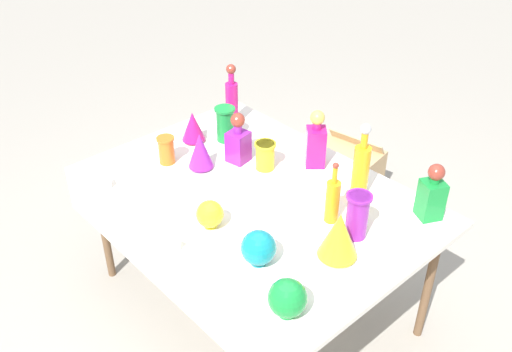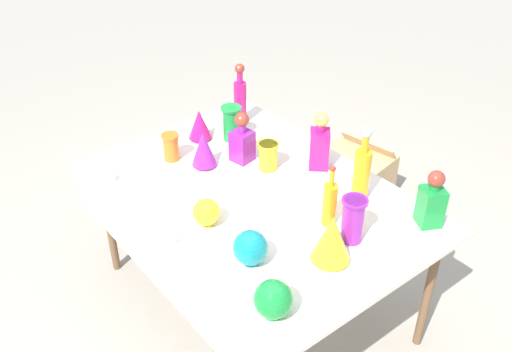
% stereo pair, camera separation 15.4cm
% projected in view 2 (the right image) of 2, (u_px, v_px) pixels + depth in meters
% --- Properties ---
extents(ground_plane, '(40.00, 40.00, 0.00)m').
position_uv_depth(ground_plane, '(256.00, 302.00, 3.23)').
color(ground_plane, '#A0998C').
extents(display_table, '(1.69, 1.19, 0.76)m').
position_uv_depth(display_table, '(251.00, 204.00, 2.82)').
color(display_table, white).
rests_on(display_table, ground).
extents(tall_bottle_0, '(0.07, 0.07, 0.37)m').
position_uv_depth(tall_bottle_0, '(240.00, 98.00, 3.33)').
color(tall_bottle_0, '#C61972').
rests_on(tall_bottle_0, display_table).
extents(tall_bottle_1, '(0.06, 0.06, 0.31)m').
position_uv_depth(tall_bottle_1, '(330.00, 203.00, 2.55)').
color(tall_bottle_1, orange).
rests_on(tall_bottle_1, display_table).
extents(tall_bottle_2, '(0.08, 0.08, 0.39)m').
position_uv_depth(tall_bottle_2, '(362.00, 171.00, 2.69)').
color(tall_bottle_2, orange).
rests_on(tall_bottle_2, display_table).
extents(square_decanter_0, '(0.14, 0.14, 0.32)m').
position_uv_depth(square_decanter_0, '(320.00, 144.00, 2.93)').
color(square_decanter_0, '#C61972').
rests_on(square_decanter_0, display_table).
extents(square_decanter_1, '(0.12, 0.12, 0.28)m').
position_uv_depth(square_decanter_1, '(242.00, 140.00, 3.00)').
color(square_decanter_1, purple).
rests_on(square_decanter_1, display_table).
extents(square_decanter_2, '(0.13, 0.13, 0.28)m').
position_uv_depth(square_decanter_2, '(432.00, 201.00, 2.54)').
color(square_decanter_2, '#198C38').
rests_on(square_decanter_2, display_table).
extents(slender_vase_0, '(0.09, 0.09, 0.15)m').
position_uv_depth(slender_vase_0, '(171.00, 146.00, 3.02)').
color(slender_vase_0, orange).
rests_on(slender_vase_0, display_table).
extents(slender_vase_1, '(0.11, 0.11, 0.15)m').
position_uv_depth(slender_vase_1, '(268.00, 155.00, 2.95)').
color(slender_vase_1, yellow).
rests_on(slender_vase_1, display_table).
extents(slender_vase_2, '(0.12, 0.12, 0.20)m').
position_uv_depth(slender_vase_2, '(232.00, 122.00, 3.19)').
color(slender_vase_2, '#198C38').
rests_on(slender_vase_2, display_table).
extents(slender_vase_3, '(0.11, 0.11, 0.22)m').
position_uv_depth(slender_vase_3, '(353.00, 219.00, 2.45)').
color(slender_vase_3, purple).
rests_on(slender_vase_3, display_table).
extents(fluted_vase_0, '(0.13, 0.13, 0.20)m').
position_uv_depth(fluted_vase_0, '(204.00, 149.00, 2.96)').
color(fluted_vase_0, purple).
rests_on(fluted_vase_0, display_table).
extents(fluted_vase_1, '(0.17, 0.17, 0.22)m').
position_uv_depth(fluted_vase_1, '(332.00, 238.00, 2.34)').
color(fluted_vase_1, yellow).
rests_on(fluted_vase_1, display_table).
extents(fluted_vase_2, '(0.13, 0.13, 0.18)m').
position_uv_depth(fluted_vase_2, '(200.00, 124.00, 3.20)').
color(fluted_vase_2, '#C61972').
rests_on(fluted_vase_2, display_table).
extents(round_bowl_0, '(0.15, 0.15, 0.16)m').
position_uv_depth(round_bowl_0, '(250.00, 248.00, 2.34)').
color(round_bowl_0, teal).
rests_on(round_bowl_0, display_table).
extents(round_bowl_1, '(0.13, 0.13, 0.13)m').
position_uv_depth(round_bowl_1, '(206.00, 212.00, 2.56)').
color(round_bowl_1, yellow).
rests_on(round_bowl_1, display_table).
extents(round_bowl_2, '(0.15, 0.15, 0.16)m').
position_uv_depth(round_bowl_2, '(273.00, 299.00, 2.10)').
color(round_bowl_2, '#198C38').
rests_on(round_bowl_2, display_table).
extents(price_tag_left, '(0.06, 0.02, 0.05)m').
position_uv_depth(price_tag_left, '(170.00, 239.00, 2.48)').
color(price_tag_left, white).
rests_on(price_tag_left, display_table).
extents(price_tag_center, '(0.06, 0.02, 0.04)m').
position_uv_depth(price_tag_center, '(167.00, 237.00, 2.50)').
color(price_tag_center, white).
rests_on(price_tag_center, display_table).
extents(price_tag_right, '(0.05, 0.03, 0.04)m').
position_uv_depth(price_tag_right, '(113.00, 177.00, 2.89)').
color(price_tag_right, white).
rests_on(price_tag_right, display_table).
extents(cardboard_box_behind_left, '(0.52, 0.45, 0.44)m').
position_uv_depth(cardboard_box_behind_left, '(354.00, 176.00, 3.98)').
color(cardboard_box_behind_left, tan).
rests_on(cardboard_box_behind_left, ground).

